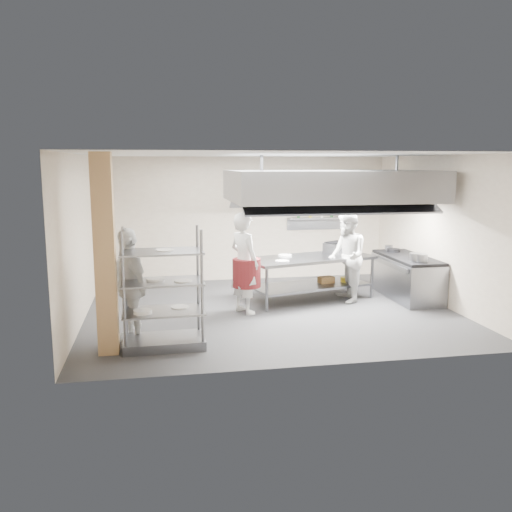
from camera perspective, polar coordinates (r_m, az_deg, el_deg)
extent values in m
plane|color=#323234|center=(10.64, 1.52, -5.74)|extent=(7.00, 7.00, 0.00)
plane|color=silver|center=(10.26, 1.59, 10.63)|extent=(7.00, 7.00, 0.00)
plane|color=#B9A892|center=(13.27, -1.14, 3.93)|extent=(7.00, 0.00, 7.00)
plane|color=#B9A892|center=(10.21, -18.05, 1.72)|extent=(0.00, 6.00, 6.00)
plane|color=#B9A892|center=(11.58, 18.77, 2.57)|extent=(0.00, 6.00, 6.00)
cube|color=tan|center=(8.28, -15.62, 0.08)|extent=(0.30, 0.30, 3.00)
cube|color=gray|center=(10.99, 7.84, 7.35)|extent=(4.00, 2.50, 0.60)
cube|color=white|center=(10.76, 3.22, 5.67)|extent=(1.60, 0.12, 0.04)
cube|color=white|center=(11.32, 12.15, 5.67)|extent=(1.60, 0.12, 0.04)
cube|color=gray|center=(13.53, 6.54, 3.97)|extent=(1.50, 0.28, 0.04)
cube|color=gray|center=(11.38, 5.71, -0.23)|extent=(2.86, 1.76, 0.06)
cube|color=gray|center=(11.49, 5.66, -3.08)|extent=(2.62, 1.60, 0.04)
cube|color=gray|center=(12.00, 15.58, -2.27)|extent=(0.80, 2.00, 0.84)
cube|color=black|center=(11.91, 15.67, -0.15)|extent=(0.78, 1.96, 0.06)
imported|color=white|center=(10.27, -1.26, -0.76)|extent=(0.75, 0.84, 1.94)
imported|color=silver|center=(11.28, 9.52, -0.07)|extent=(0.78, 0.97, 1.89)
imported|color=silver|center=(8.85, -13.23, -3.02)|extent=(0.87, 1.17, 1.84)
cube|color=slate|center=(11.85, 8.44, 0.82)|extent=(0.60, 0.56, 0.23)
cube|color=olive|center=(11.66, 7.39, -2.49)|extent=(0.34, 0.27, 0.14)
cylinder|color=gray|center=(11.29, 16.44, -0.12)|extent=(0.24, 0.24, 0.17)
cylinder|color=white|center=(8.54, -9.73, -5.59)|extent=(0.28, 0.28, 0.05)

